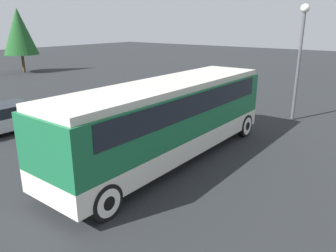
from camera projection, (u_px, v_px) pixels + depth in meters
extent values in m
plane|color=#26282B|center=(168.00, 159.00, 12.64)|extent=(120.00, 120.00, 0.00)
cube|color=silver|center=(168.00, 140.00, 12.40)|extent=(10.32, 2.48, 0.71)
cube|color=#19663D|center=(168.00, 110.00, 12.05)|extent=(10.32, 2.48, 1.65)
cube|color=black|center=(168.00, 99.00, 11.92)|extent=(9.09, 2.52, 0.74)
cube|color=beige|center=(168.00, 85.00, 11.77)|extent=(10.12, 2.29, 0.22)
cube|color=#19663D|center=(231.00, 94.00, 15.90)|extent=(0.36, 2.38, 1.88)
cylinder|color=black|center=(245.00, 126.00, 15.10)|extent=(1.03, 0.28, 1.03)
cylinder|color=silver|center=(245.00, 126.00, 15.10)|extent=(0.80, 0.30, 0.80)
cylinder|color=black|center=(245.00, 126.00, 15.10)|extent=(0.39, 0.32, 0.39)
cylinder|color=black|center=(203.00, 117.00, 16.42)|extent=(1.03, 0.28, 1.03)
cylinder|color=silver|center=(203.00, 117.00, 16.42)|extent=(0.80, 0.30, 0.80)
cylinder|color=black|center=(203.00, 117.00, 16.42)|extent=(0.39, 0.32, 0.39)
cylinder|color=black|center=(105.00, 202.00, 8.66)|extent=(1.03, 0.28, 1.03)
cylinder|color=silver|center=(105.00, 202.00, 8.66)|extent=(0.80, 0.30, 0.80)
cylinder|color=black|center=(105.00, 202.00, 8.66)|extent=(0.39, 0.32, 0.39)
cylinder|color=black|center=(55.00, 178.00, 9.98)|extent=(1.03, 0.28, 1.03)
cylinder|color=silver|center=(55.00, 178.00, 9.98)|extent=(0.80, 0.30, 0.80)
cylinder|color=black|center=(55.00, 178.00, 9.98)|extent=(0.39, 0.32, 0.39)
cube|color=#BCBCC1|center=(11.00, 119.00, 15.99)|extent=(4.04, 1.88, 0.59)
cube|color=black|center=(6.00, 109.00, 15.70)|extent=(2.10, 1.69, 0.49)
cylinder|color=black|center=(50.00, 119.00, 16.73)|extent=(0.65, 0.22, 0.65)
cylinder|color=black|center=(50.00, 119.00, 16.73)|extent=(0.25, 0.26, 0.25)
cylinder|color=black|center=(32.00, 114.00, 17.72)|extent=(0.65, 0.22, 0.65)
cylinder|color=black|center=(32.00, 114.00, 17.72)|extent=(0.25, 0.26, 0.25)
cube|color=#2D5638|center=(140.00, 103.00, 19.14)|extent=(4.59, 1.86, 0.62)
cube|color=black|center=(137.00, 93.00, 18.82)|extent=(2.39, 1.67, 0.60)
cylinder|color=black|center=(170.00, 103.00, 20.09)|extent=(0.69, 0.22, 0.69)
cylinder|color=black|center=(170.00, 103.00, 20.09)|extent=(0.26, 0.26, 0.26)
cylinder|color=black|center=(149.00, 99.00, 21.06)|extent=(0.69, 0.22, 0.69)
cylinder|color=black|center=(149.00, 99.00, 21.06)|extent=(0.26, 0.26, 0.26)
cylinder|color=black|center=(128.00, 116.00, 17.35)|extent=(0.69, 0.22, 0.69)
cylinder|color=black|center=(128.00, 116.00, 17.35)|extent=(0.26, 0.26, 0.26)
cylinder|color=black|center=(107.00, 111.00, 18.33)|extent=(0.69, 0.22, 0.69)
cylinder|color=black|center=(107.00, 111.00, 18.33)|extent=(0.26, 0.26, 0.26)
cylinder|color=#515156|center=(298.00, 69.00, 16.99)|extent=(0.16, 0.16, 5.55)
sphere|color=silver|center=(305.00, 8.00, 16.11)|extent=(0.44, 0.44, 0.44)
cylinder|color=brown|center=(23.00, 63.00, 34.79)|extent=(0.28, 0.28, 1.87)
cone|color=#1E5123|center=(19.00, 31.00, 33.81)|extent=(3.49, 3.49, 4.69)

